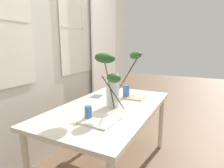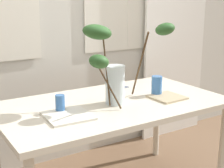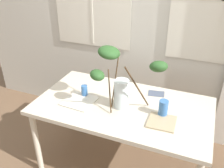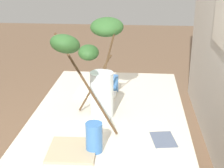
# 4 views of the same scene
# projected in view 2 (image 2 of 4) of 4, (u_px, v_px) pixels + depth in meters

# --- Properties ---
(back_wall_with_windows) EXTENTS (4.63, 0.14, 2.72)m
(back_wall_with_windows) POSITION_uv_depth(u_px,v_px,m) (59.00, 8.00, 2.90)
(back_wall_with_windows) COLOR beige
(back_wall_with_windows) RESTS_ON ground
(curtain_sheer_side) EXTENTS (0.79, 0.03, 2.31)m
(curtain_sheer_side) POSITION_uv_depth(u_px,v_px,m) (176.00, 27.00, 3.48)
(curtain_sheer_side) COLOR white
(curtain_sheer_side) RESTS_ON ground
(dining_table) EXTENTS (1.59, 0.89, 0.75)m
(dining_table) POSITION_uv_depth(u_px,v_px,m) (112.00, 112.00, 2.36)
(dining_table) COLOR beige
(dining_table) RESTS_ON ground
(vase_with_branches) EXTENTS (0.69, 0.35, 0.56)m
(vase_with_branches) POSITION_uv_depth(u_px,v_px,m) (115.00, 62.00, 2.22)
(vase_with_branches) COLOR silver
(vase_with_branches) RESTS_ON dining_table
(drinking_glass_blue_left) EXTENTS (0.06, 0.06, 0.11)m
(drinking_glass_blue_left) POSITION_uv_depth(u_px,v_px,m) (60.00, 104.00, 2.13)
(drinking_glass_blue_left) COLOR #386BAD
(drinking_glass_blue_left) RESTS_ON dining_table
(drinking_glass_blue_right) EXTENTS (0.08, 0.08, 0.14)m
(drinking_glass_blue_right) POSITION_uv_depth(u_px,v_px,m) (157.00, 86.00, 2.50)
(drinking_glass_blue_right) COLOR #386BAD
(drinking_glass_blue_right) RESTS_ON dining_table
(plate_square_left) EXTENTS (0.29, 0.29, 0.01)m
(plate_square_left) POSITION_uv_depth(u_px,v_px,m) (68.00, 116.00, 2.05)
(plate_square_left) COLOR silver
(plate_square_left) RESTS_ON dining_table
(plate_square_right) EXTENTS (0.23, 0.23, 0.01)m
(plate_square_right) POSITION_uv_depth(u_px,v_px,m) (167.00, 97.00, 2.44)
(plate_square_right) COLOR tan
(plate_square_right) RESTS_ON dining_table
(napkin_folded) EXTENTS (0.17, 0.14, 0.00)m
(napkin_folded) POSITION_uv_depth(u_px,v_px,m) (118.00, 87.00, 2.72)
(napkin_folded) COLOR #4C566B
(napkin_folded) RESTS_ON dining_table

